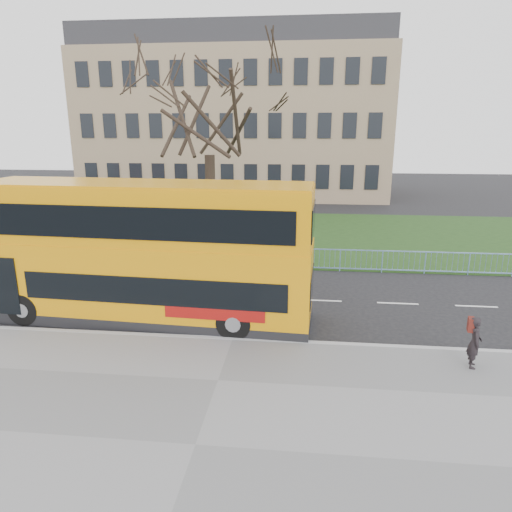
{
  "coord_description": "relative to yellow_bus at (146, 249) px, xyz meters",
  "views": [
    {
      "loc": [
        2.18,
        -14.93,
        6.66
      ],
      "look_at": [
        0.49,
        1.0,
        2.21
      ],
      "focal_mm": 32.0,
      "sensor_mm": 36.0,
      "label": 1
    }
  ],
  "objects": [
    {
      "name": "ground",
      "position": [
        3.29,
        -0.06,
        -2.61
      ],
      "size": [
        120.0,
        120.0,
        0.0
      ],
      "primitive_type": "plane",
      "color": "black",
      "rests_on": "ground"
    },
    {
      "name": "pavement",
      "position": [
        3.29,
        -6.81,
        -2.55
      ],
      "size": [
        80.0,
        10.5,
        0.12
      ],
      "primitive_type": "cube",
      "color": "slate",
      "rests_on": "ground"
    },
    {
      "name": "kerb",
      "position": [
        3.29,
        -1.61,
        -2.54
      ],
      "size": [
        80.0,
        0.2,
        0.14
      ],
      "primitive_type": "cube",
      "color": "#97979A",
      "rests_on": "ground"
    },
    {
      "name": "grass_verge",
      "position": [
        3.29,
        14.24,
        -2.57
      ],
      "size": [
        80.0,
        15.4,
        0.08
      ],
      "primitive_type": "cube",
      "color": "#193312",
      "rests_on": "ground"
    },
    {
      "name": "guard_railing",
      "position": [
        3.29,
        6.54,
        -2.06
      ],
      "size": [
        40.0,
        0.12,
        1.1
      ],
      "primitive_type": null,
      "color": "#7198CA",
      "rests_on": "ground"
    },
    {
      "name": "bare_tree",
      "position": [
        0.29,
        9.94,
        3.72
      ],
      "size": [
        8.76,
        8.76,
        12.51
      ],
      "primitive_type": null,
      "color": "black",
      "rests_on": "grass_verge"
    },
    {
      "name": "civic_building",
      "position": [
        -1.71,
        34.94,
        4.39
      ],
      "size": [
        30.0,
        15.0,
        14.0
      ],
      "primitive_type": "cube",
      "color": "#8B7358",
      "rests_on": "ground"
    },
    {
      "name": "yellow_bus",
      "position": [
        0.0,
        0.0,
        0.0
      ],
      "size": [
        11.76,
        3.39,
        4.87
      ],
      "rotation": [
        0.0,
        0.0,
        -0.05
      ],
      "color": "orange",
      "rests_on": "ground"
    },
    {
      "name": "pedestrian",
      "position": [
        10.38,
        -2.68,
        -1.74
      ],
      "size": [
        0.46,
        0.61,
        1.51
      ],
      "primitive_type": "imported",
      "rotation": [
        0.0,
        0.0,
        1.37
      ],
      "color": "black",
      "rests_on": "pavement"
    }
  ]
}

